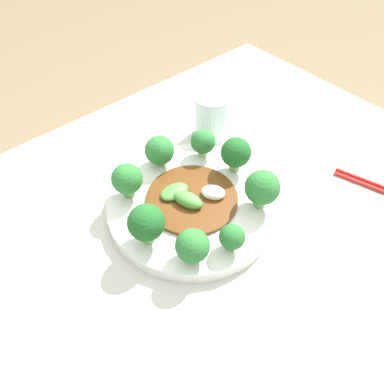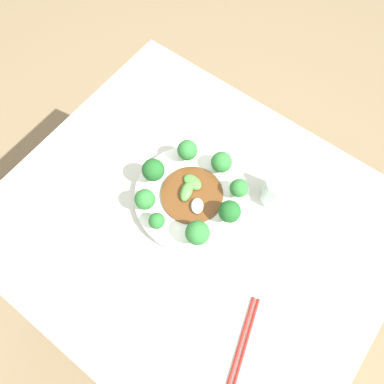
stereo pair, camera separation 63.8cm
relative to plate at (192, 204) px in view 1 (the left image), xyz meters
name	(u,v)px [view 1 (the left image)]	position (x,y,z in m)	size (l,w,h in m)	color
ground_plane	(212,360)	(-0.05, 0.05, -0.79)	(8.00, 8.00, 0.00)	#7F6B4C
table	(218,309)	(-0.05, 0.05, -0.40)	(0.97, 0.83, 0.78)	#B7BCAD
plate	(192,204)	(0.00, 0.00, 0.00)	(0.30, 0.30, 0.02)	white
broccoli_northeast	(192,246)	(0.08, 0.09, 0.05)	(0.05, 0.05, 0.06)	#70A356
broccoli_southeast	(127,179)	(0.08, -0.08, 0.05)	(0.05, 0.05, 0.07)	#70A356
broccoli_east	(146,223)	(0.11, 0.02, 0.06)	(0.06, 0.06, 0.07)	#7AAD5B
broccoli_northwest	(262,188)	(-0.08, 0.08, 0.05)	(0.06, 0.06, 0.07)	#7AAD5B
broccoli_north	(232,237)	(0.02, 0.11, 0.04)	(0.04, 0.04, 0.05)	#7AAD5B
broccoli_west	(236,153)	(-0.11, -0.01, 0.05)	(0.05, 0.05, 0.07)	#70A356
broccoli_southwest	(203,142)	(-0.09, -0.07, 0.05)	(0.05, 0.05, 0.06)	#89B76B
broccoli_south	(160,151)	(-0.01, -0.11, 0.05)	(0.05, 0.05, 0.06)	#89B76B
stirfry_center	(192,197)	(0.00, 0.00, 0.02)	(0.16, 0.16, 0.03)	#5B3314
drinking_glass	(212,116)	(-0.17, -0.13, 0.04)	(0.07, 0.07, 0.10)	silver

